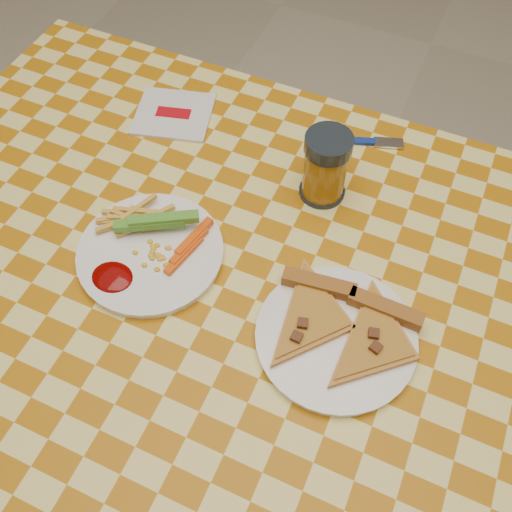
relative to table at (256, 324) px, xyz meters
The scene contains 9 objects.
ground 0.68m from the table, ahead, with size 8.00×8.00×0.00m, color beige.
table is the anchor object (origin of this frame).
plate_left 0.19m from the table, behind, with size 0.21×0.21×0.01m, color white.
plate_right 0.15m from the table, ahead, with size 0.21×0.21×0.01m, color white.
fries_veggies 0.21m from the table, behind, with size 0.19×0.17×0.04m.
pizza_slices 0.16m from the table, ahead, with size 0.23×0.21×0.02m.
drink_glass 0.26m from the table, 85.78° to the left, with size 0.07×0.07×0.12m.
napkin 0.41m from the table, 135.15° to the left, with size 0.16×0.15×0.01m.
fork 0.36m from the table, 84.37° to the left, with size 0.16×0.07×0.01m.
Camera 1 is at (0.16, -0.36, 1.46)m, focal length 40.00 mm.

